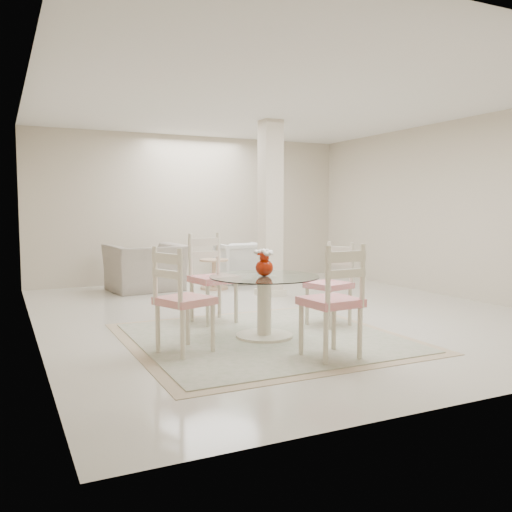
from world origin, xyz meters
name	(u,v)px	position (x,y,z in m)	size (l,w,h in m)	color
ground	(281,312)	(0.00, 0.00, 0.00)	(7.00, 7.00, 0.00)	beige
room_shell	(282,169)	(0.00, 0.00, 1.86)	(6.02, 7.02, 2.71)	beige
column	(270,209)	(0.50, 1.30, 1.35)	(0.30, 0.30, 2.70)	beige
area_rug	(264,338)	(-0.84, -1.19, 0.01)	(2.78, 2.78, 0.02)	tan
dining_table	(264,307)	(-0.84, -1.19, 0.33)	(1.14, 1.14, 0.66)	beige
red_vase	(264,263)	(-0.84, -1.19, 0.80)	(0.21, 0.20, 0.28)	#A21B04
dining_chair_east	(333,278)	(0.15, -0.97, 0.56)	(0.52, 0.52, 1.06)	beige
dining_chair_north	(210,271)	(-1.06, -0.19, 0.61)	(0.53, 0.53, 1.17)	beige
dining_chair_west	(179,292)	(-1.84, -1.42, 0.58)	(0.58, 0.58, 1.11)	beige
dining_chair_south	(336,293)	(-0.63, -2.19, 0.61)	(0.49, 0.49, 1.15)	beige
recliner_taupe	(146,268)	(-1.13, 2.62, 0.38)	(1.17, 1.03, 0.76)	gray
armchair_white	(240,262)	(0.66, 2.84, 0.37)	(0.80, 0.82, 0.75)	silver
side_table	(214,275)	(-0.05, 2.31, 0.23)	(0.49, 0.49, 0.51)	tan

